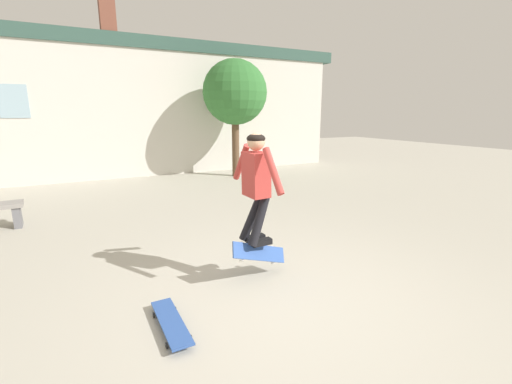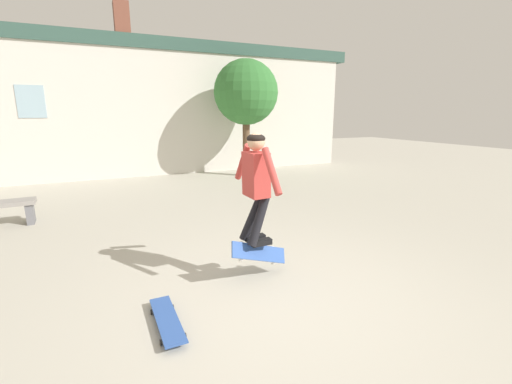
{
  "view_description": "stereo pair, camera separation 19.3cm",
  "coord_description": "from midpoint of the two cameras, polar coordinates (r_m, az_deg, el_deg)",
  "views": [
    {
      "loc": [
        -1.93,
        -3.03,
        2.06
      ],
      "look_at": [
        -0.08,
        0.53,
        1.13
      ],
      "focal_mm": 24.0,
      "sensor_mm": 36.0,
      "label": 1
    },
    {
      "loc": [
        -1.76,
        -3.11,
        2.06
      ],
      "look_at": [
        -0.08,
        0.53,
        1.13
      ],
      "focal_mm": 24.0,
      "sensor_mm": 36.0,
      "label": 2
    }
  ],
  "objects": [
    {
      "name": "skater",
      "position": [
        4.09,
        -1.34,
        2.11
      ],
      "size": [
        0.35,
        1.16,
        1.36
      ],
      "rotation": [
        0.0,
        0.0,
        0.03
      ],
      "color": "#B23833"
    },
    {
      "name": "tree_right",
      "position": [
        11.35,
        -4.04,
        16.14
      ],
      "size": [
        2.05,
        2.05,
        3.72
      ],
      "color": "brown",
      "rests_on": "ground_plane"
    },
    {
      "name": "skateboard_resting",
      "position": [
        3.69,
        -15.53,
        -20.16
      ],
      "size": [
        0.25,
        0.87,
        0.08
      ],
      "rotation": [
        0.0,
        0.0,
        4.72
      ],
      "color": "#2D519E",
      "rests_on": "ground_plane"
    },
    {
      "name": "ground_plane",
      "position": [
        4.13,
        3.17,
        -16.89
      ],
      "size": [
        40.0,
        40.0,
        0.0
      ],
      "primitive_type": "plane",
      "color": "#B2AD9E"
    },
    {
      "name": "building_backdrop",
      "position": [
        11.99,
        -19.24,
        13.43
      ],
      "size": [
        14.99,
        0.52,
        5.3
      ],
      "color": "beige",
      "rests_on": "ground_plane"
    },
    {
      "name": "skateboard_flipping",
      "position": [
        4.32,
        -0.74,
        -10.09
      ],
      "size": [
        0.81,
        0.27,
        0.44
      ],
      "rotation": [
        0.0,
        0.0,
        0.14
      ],
      "color": "#2D519E"
    }
  ]
}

